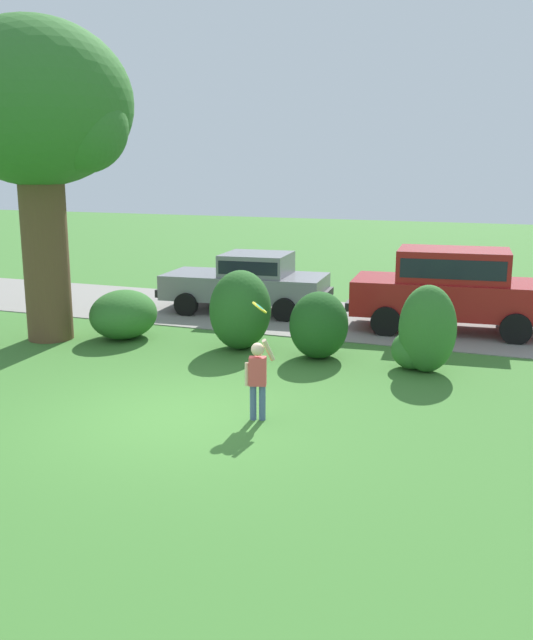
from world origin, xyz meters
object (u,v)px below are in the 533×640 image
object	(u,v)px
oak_tree_large	(41,116)
frisbee	(260,307)
child_thrower	(258,375)
parked_suv	(452,285)
parked_sedan	(249,280)

from	to	relation	value
oak_tree_large	frisbee	distance (m)	7.33
oak_tree_large	child_thrower	size ratio (longest dim) A/B	5.29
oak_tree_large	frisbee	xyz separation A→B (m)	(6.03, -2.68, -3.19)
parked_suv	parked_sedan	bearing A→B (deg)	176.37
parked_sedan	frisbee	xyz separation A→B (m)	(3.03, -6.85, 0.77)
parked_suv	frisbee	xyz separation A→B (m)	(-2.21, -6.51, 0.54)
oak_tree_large	parked_sedan	size ratio (longest dim) A/B	1.50
parked_suv	frisbee	world-z (taller)	parked_suv
parked_sedan	child_thrower	xyz separation A→B (m)	(3.23, -7.45, -0.13)
oak_tree_large	parked_sedan	world-z (taller)	oak_tree_large
frisbee	parked_sedan	bearing A→B (deg)	113.84
oak_tree_large	frisbee	bearing A→B (deg)	-23.95
oak_tree_large	parked_sedan	distance (m)	6.49
oak_tree_large	child_thrower	distance (m)	8.15
oak_tree_large	parked_sedan	xyz separation A→B (m)	(3.00, 4.17, -3.96)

